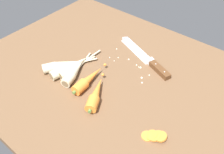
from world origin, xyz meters
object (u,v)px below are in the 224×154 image
object	(u,v)px
whole_carrot_second	(96,95)
carrot_slice_stack	(154,136)
parsnip_mid_left	(74,72)
parsnip_mid_right	(61,65)
chefs_knife	(142,55)
whole_carrot	(88,80)
parsnip_back	(74,66)
parsnip_front	(66,69)

from	to	relation	value
whole_carrot_second	carrot_slice_stack	bearing A→B (deg)	-1.12
parsnip_mid_left	parsnip_mid_right	bearing A→B (deg)	-178.14
chefs_knife	whole_carrot	xyz separation A→B (cm)	(-6.66, -28.07, 1.45)
chefs_knife	parsnip_back	distance (cm)	30.76
parsnip_front	parsnip_mid_right	bearing A→B (deg)	176.10
whole_carrot	carrot_slice_stack	xyz separation A→B (cm)	(32.81, -4.21, -1.26)
chefs_knife	parsnip_mid_left	size ratio (longest dim) A/B	1.58
parsnip_mid_left	whole_carrot_second	bearing A→B (deg)	-12.94
parsnip_back	whole_carrot_second	bearing A→B (deg)	-19.01
chefs_knife	whole_carrot_second	distance (cm)	31.82
parsnip_front	carrot_slice_stack	xyz separation A→B (cm)	(44.13, -3.42, -1.14)
chefs_knife	parsnip_front	world-z (taller)	parsnip_front
whole_carrot	parsnip_mid_right	size ratio (longest dim) A/B	0.95
parsnip_mid_left	parsnip_back	size ratio (longest dim) A/B	0.91
parsnip_back	carrot_slice_stack	size ratio (longest dim) A/B	3.03
chefs_knife	parsnip_mid_right	xyz separation A→B (cm)	(-21.40, -28.62, 1.33)
whole_carrot_second	carrot_slice_stack	world-z (taller)	whole_carrot_second
parsnip_back	carrot_slice_stack	world-z (taller)	parsnip_back
parsnip_front	parsnip_back	distance (cm)	3.33
whole_carrot	parsnip_mid_left	bearing A→B (deg)	-177.55
parsnip_front	parsnip_mid_right	xyz separation A→B (cm)	(-3.43, 0.23, -0.00)
whole_carrot_second	carrot_slice_stack	xyz separation A→B (cm)	(25.41, -0.50, -1.26)
parsnip_back	parsnip_front	bearing A→B (deg)	-110.90
chefs_knife	whole_carrot	size ratio (longest dim) A/B	1.67
chefs_knife	parsnip_back	xyz separation A→B (cm)	(-16.79, -25.74, 1.33)
whole_carrot_second	parsnip_mid_right	xyz separation A→B (cm)	(-22.14, 3.15, -0.12)
whole_carrot_second	carrot_slice_stack	distance (cm)	25.45
whole_carrot_second	carrot_slice_stack	size ratio (longest dim) A/B	2.31
parsnip_front	parsnip_mid_right	world-z (taller)	same
parsnip_back	carrot_slice_stack	distance (cm)	43.45
parsnip_mid_right	parsnip_back	size ratio (longest dim) A/B	0.90
parsnip_back	carrot_slice_stack	xyz separation A→B (cm)	(42.94, -6.53, -1.14)
whole_carrot_second	parsnip_back	bearing A→B (deg)	160.99
chefs_knife	carrot_slice_stack	bearing A→B (deg)	-50.99
parsnip_mid_right	carrot_slice_stack	world-z (taller)	parsnip_mid_right
whole_carrot	carrot_slice_stack	bearing A→B (deg)	-7.31
whole_carrot	parsnip_mid_left	size ratio (longest dim) A/B	0.94
parsnip_mid_right	carrot_slice_stack	bearing A→B (deg)	-4.39
parsnip_front	parsnip_mid_left	xyz separation A→B (cm)	(3.94, 0.47, -0.00)
parsnip_mid_left	parsnip_back	xyz separation A→B (cm)	(-2.75, 2.64, -0.00)
parsnip_back	carrot_slice_stack	bearing A→B (deg)	-8.65
carrot_slice_stack	parsnip_mid_left	bearing A→B (deg)	174.47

